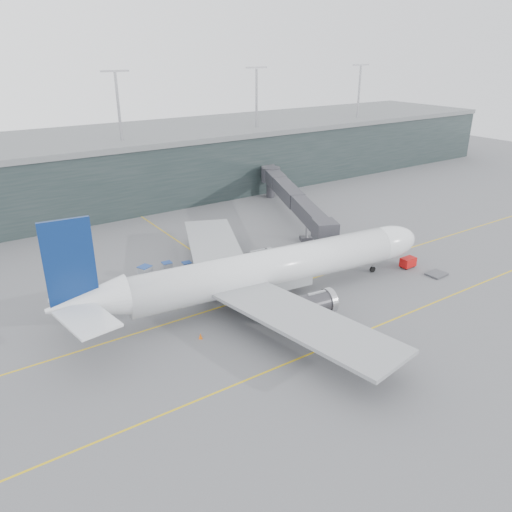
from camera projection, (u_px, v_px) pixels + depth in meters
ground at (215, 294)px, 73.69m from camera, size 320.00×320.00×0.00m
taxiline_a at (229, 304)px, 70.63m from camera, size 160.00×0.25×0.02m
taxiline_b at (300, 358)px, 58.41m from camera, size 160.00×0.25×0.02m
taxiline_lead_main at (185, 246)px, 91.54m from camera, size 0.25×60.00×0.02m
terminal at (89, 170)px, 115.03m from camera, size 240.00×36.00×29.00m
main_aircraft at (266, 270)px, 70.70m from camera, size 57.10×53.31×16.01m
jet_bridge at (276, 192)px, 104.72m from camera, size 21.86×45.70×7.34m
gse_cart at (408, 262)px, 82.17m from camera, size 2.53×1.64×1.71m
baggage_dolly at (437, 274)px, 79.64m from camera, size 3.19×2.61×0.31m
uld_a at (145, 272)px, 78.16m from camera, size 2.75×2.52×2.03m
uld_b at (167, 267)px, 80.47m from camera, size 1.92×1.57×1.67m
uld_c at (187, 267)px, 80.66m from camera, size 1.86×1.54×1.60m
cone_nose at (408, 257)px, 85.87m from camera, size 0.42×0.42×0.67m
cone_wing_stbd at (349, 325)px, 64.76m from camera, size 0.44×0.44×0.71m
cone_wing_port at (227, 253)px, 87.17m from camera, size 0.45×0.45×0.71m
cone_tail at (201, 336)px, 62.16m from camera, size 0.49×0.49×0.77m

